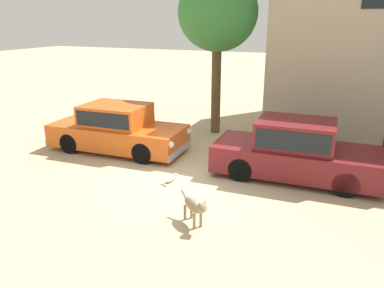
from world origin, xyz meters
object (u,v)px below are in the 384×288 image
Objects in this scene: parked_sedan_nearest at (117,128)px; parked_sedan_second at (295,150)px; stray_cat at (171,179)px; acacia_tree_left at (218,14)px; stray_dog_spotted at (195,206)px.

parked_sedan_second reaches higher than parked_sedan_nearest.
stray_cat is (-2.89, -1.55, -0.69)m from parked_sedan_second.
acacia_tree_left reaches higher than parked_sedan_second.
stray_cat is 6.27m from acacia_tree_left.
parked_sedan_nearest is 5.29m from stray_dog_spotted.
parked_sedan_second is 3.68m from stray_dog_spotted.
stray_cat is (-1.41, 1.81, -0.36)m from stray_dog_spotted.
parked_sedan_nearest is 1.01× the size of parked_sedan_second.
parked_sedan_nearest is 5.23× the size of stray_dog_spotted.
parked_sedan_second reaches higher than stray_cat.
parked_sedan_second is at bearing -43.20° from acacia_tree_left.
acacia_tree_left is at bearing 52.58° from parked_sedan_nearest.
acacia_tree_left is (2.20, 3.14, 3.46)m from parked_sedan_nearest.
parked_sedan_nearest is 6.84× the size of stray_cat.
stray_dog_spotted is at bearing -115.69° from parked_sedan_second.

